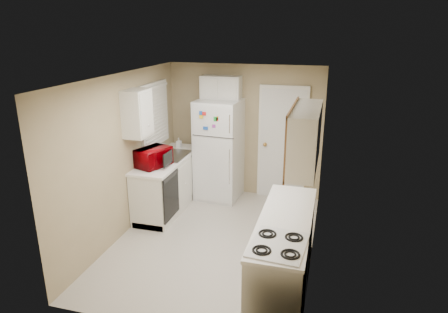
# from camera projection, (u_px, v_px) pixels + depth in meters

# --- Properties ---
(floor) EXTENTS (3.80, 3.80, 0.00)m
(floor) POSITION_uv_depth(u_px,v_px,m) (215.00, 240.00, 5.91)
(floor) COLOR beige
(floor) RESTS_ON ground
(ceiling) EXTENTS (3.80, 3.80, 0.00)m
(ceiling) POSITION_uv_depth(u_px,v_px,m) (214.00, 76.00, 5.17)
(ceiling) COLOR white
(ceiling) RESTS_ON floor
(wall_left) EXTENTS (3.80, 3.80, 0.00)m
(wall_left) POSITION_uv_depth(u_px,v_px,m) (124.00, 156.00, 5.89)
(wall_left) COLOR tan
(wall_left) RESTS_ON floor
(wall_right) EXTENTS (3.80, 3.80, 0.00)m
(wall_right) POSITION_uv_depth(u_px,v_px,m) (317.00, 173.00, 5.18)
(wall_right) COLOR tan
(wall_right) RESTS_ON floor
(wall_back) EXTENTS (2.80, 2.80, 0.00)m
(wall_back) POSITION_uv_depth(u_px,v_px,m) (244.00, 131.00, 7.28)
(wall_back) COLOR tan
(wall_back) RESTS_ON floor
(wall_front) EXTENTS (2.80, 2.80, 0.00)m
(wall_front) POSITION_uv_depth(u_px,v_px,m) (157.00, 227.00, 3.80)
(wall_front) COLOR tan
(wall_front) RESTS_ON floor
(left_counter) EXTENTS (0.60, 1.80, 0.90)m
(left_counter) POSITION_uv_depth(u_px,v_px,m) (169.00, 183.00, 6.88)
(left_counter) COLOR silver
(left_counter) RESTS_ON floor
(dishwasher) EXTENTS (0.03, 0.58, 0.72)m
(dishwasher) POSITION_uv_depth(u_px,v_px,m) (171.00, 196.00, 6.24)
(dishwasher) COLOR black
(dishwasher) RESTS_ON floor
(sink) EXTENTS (0.54, 0.74, 0.16)m
(sink) POSITION_uv_depth(u_px,v_px,m) (171.00, 158.00, 6.89)
(sink) COLOR gray
(sink) RESTS_ON left_counter
(microwave) EXTENTS (0.60, 0.45, 0.36)m
(microwave) POSITION_uv_depth(u_px,v_px,m) (153.00, 157.00, 6.30)
(microwave) COLOR #7C0006
(microwave) RESTS_ON left_counter
(soap_bottle) EXTENTS (0.09, 0.09, 0.18)m
(soap_bottle) POSITION_uv_depth(u_px,v_px,m) (179.00, 142.00, 7.31)
(soap_bottle) COLOR white
(soap_bottle) RESTS_ON left_counter
(window_blinds) EXTENTS (0.10, 0.98, 1.08)m
(window_blinds) POSITION_uv_depth(u_px,v_px,m) (155.00, 115.00, 6.72)
(window_blinds) COLOR silver
(window_blinds) RESTS_ON wall_left
(upper_cabinet_left) EXTENTS (0.30, 0.45, 0.70)m
(upper_cabinet_left) POSITION_uv_depth(u_px,v_px,m) (137.00, 113.00, 5.87)
(upper_cabinet_left) COLOR silver
(upper_cabinet_left) RESTS_ON wall_left
(refrigerator) EXTENTS (0.80, 0.78, 1.81)m
(refrigerator) POSITION_uv_depth(u_px,v_px,m) (219.00, 150.00, 7.17)
(refrigerator) COLOR silver
(refrigerator) RESTS_ON floor
(cabinet_over_fridge) EXTENTS (0.70, 0.30, 0.40)m
(cabinet_over_fridge) POSITION_uv_depth(u_px,v_px,m) (221.00, 87.00, 7.00)
(cabinet_over_fridge) COLOR silver
(cabinet_over_fridge) RESTS_ON wall_back
(interior_door) EXTENTS (0.86, 0.06, 2.08)m
(interior_door) POSITION_uv_depth(u_px,v_px,m) (282.00, 144.00, 7.12)
(interior_door) COLOR silver
(interior_door) RESTS_ON floor
(right_counter) EXTENTS (0.60, 2.00, 0.90)m
(right_counter) POSITION_uv_depth(u_px,v_px,m) (284.00, 252.00, 4.76)
(right_counter) COLOR silver
(right_counter) RESTS_ON floor
(stove) EXTENTS (0.60, 0.71, 0.81)m
(stove) POSITION_uv_depth(u_px,v_px,m) (276.00, 286.00, 4.20)
(stove) COLOR silver
(stove) RESTS_ON floor
(upper_cabinet_right) EXTENTS (0.30, 1.20, 0.70)m
(upper_cabinet_right) POSITION_uv_depth(u_px,v_px,m) (306.00, 138.00, 4.58)
(upper_cabinet_right) COLOR silver
(upper_cabinet_right) RESTS_ON wall_right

